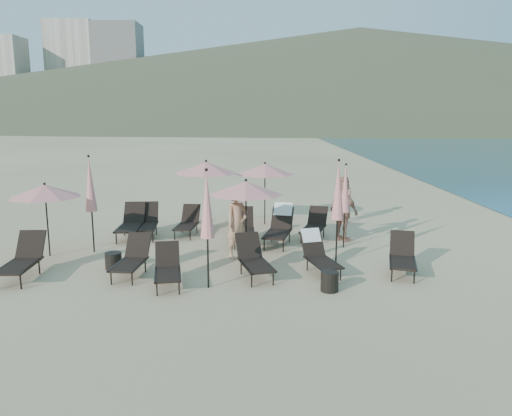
{
  "coord_description": "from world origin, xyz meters",
  "views": [
    {
      "loc": [
        0.32,
        -11.49,
        3.92
      ],
      "look_at": [
        0.21,
        3.5,
        1.1
      ],
      "focal_mm": 35.0,
      "sensor_mm": 36.0,
      "label": 1
    }
  ],
  "objects_px": {
    "lounger_11": "(314,225)",
    "umbrella_closed_3": "(338,191)",
    "side_table_1": "(330,281)",
    "beachgoer_b": "(343,199)",
    "lounger_2": "(168,268)",
    "umbrella_closed_0": "(207,206)",
    "lounger_4": "(318,253)",
    "umbrella_open_2": "(206,168)",
    "lounger_7": "(146,222)",
    "umbrella_closed_1": "(345,189)",
    "beachgoer_a": "(237,224)",
    "lounger_0": "(22,259)",
    "lounger_5": "(402,256)",
    "umbrella_open_1": "(246,188)",
    "umbrella_open_3": "(265,169)",
    "lounger_3": "(254,259)",
    "beachgoer_c": "(344,211)",
    "umbrella_open_0": "(45,191)",
    "lounger_9": "(243,228)",
    "lounger_1": "(132,258)",
    "lounger_6": "(131,223)",
    "umbrella_closed_2": "(90,185)",
    "side_table_0": "(113,261)",
    "lounger_8": "(188,222)",
    "lounger_10": "(280,226)"
  },
  "relations": [
    {
      "from": "beachgoer_a",
      "to": "umbrella_open_0",
      "type": "bearing_deg",
      "value": 136.71
    },
    {
      "from": "beachgoer_a",
      "to": "beachgoer_b",
      "type": "distance_m",
      "value": 5.98
    },
    {
      "from": "lounger_1",
      "to": "beachgoer_c",
      "type": "xyz_separation_m",
      "value": [
        5.77,
        3.39,
        0.52
      ]
    },
    {
      "from": "lounger_3",
      "to": "side_table_1",
      "type": "distance_m",
      "value": 2.02
    },
    {
      "from": "side_table_1",
      "to": "beachgoer_b",
      "type": "bearing_deg",
      "value": 78.55
    },
    {
      "from": "lounger_11",
      "to": "beachgoer_b",
      "type": "xyz_separation_m",
      "value": [
        1.31,
        2.49,
        0.41
      ]
    },
    {
      "from": "lounger_9",
      "to": "beachgoer_a",
      "type": "xyz_separation_m",
      "value": [
        -0.12,
        -1.66,
        0.49
      ]
    },
    {
      "from": "lounger_10",
      "to": "umbrella_open_2",
      "type": "height_order",
      "value": "umbrella_open_2"
    },
    {
      "from": "lounger_0",
      "to": "lounger_5",
      "type": "xyz_separation_m",
      "value": [
        9.32,
        0.43,
        -0.04
      ]
    },
    {
      "from": "umbrella_open_0",
      "to": "umbrella_closed_1",
      "type": "relative_size",
      "value": 0.82
    },
    {
      "from": "lounger_1",
      "to": "beachgoer_c",
      "type": "height_order",
      "value": "beachgoer_c"
    },
    {
      "from": "umbrella_open_1",
      "to": "umbrella_open_3",
      "type": "bearing_deg",
      "value": 82.5
    },
    {
      "from": "umbrella_open_1",
      "to": "beachgoer_c",
      "type": "relative_size",
      "value": 1.15
    },
    {
      "from": "lounger_0",
      "to": "lounger_5",
      "type": "distance_m",
      "value": 9.33
    },
    {
      "from": "lounger_0",
      "to": "umbrella_open_3",
      "type": "relative_size",
      "value": 0.8
    },
    {
      "from": "umbrella_open_1",
      "to": "umbrella_closed_0",
      "type": "height_order",
      "value": "umbrella_closed_0"
    },
    {
      "from": "umbrella_closed_1",
      "to": "lounger_2",
      "type": "bearing_deg",
      "value": -144.36
    },
    {
      "from": "lounger_1",
      "to": "lounger_2",
      "type": "relative_size",
      "value": 1.02
    },
    {
      "from": "lounger_2",
      "to": "umbrella_closed_0",
      "type": "relative_size",
      "value": 0.59
    },
    {
      "from": "beachgoer_c",
      "to": "side_table_0",
      "type": "bearing_deg",
      "value": 78.61
    },
    {
      "from": "lounger_4",
      "to": "umbrella_closed_2",
      "type": "xyz_separation_m",
      "value": [
        -6.28,
        1.77,
        1.48
      ]
    },
    {
      "from": "lounger_11",
      "to": "umbrella_open_2",
      "type": "height_order",
      "value": "umbrella_open_2"
    },
    {
      "from": "beachgoer_c",
      "to": "lounger_11",
      "type": "bearing_deg",
      "value": 30.84
    },
    {
      "from": "umbrella_open_1",
      "to": "lounger_7",
      "type": "bearing_deg",
      "value": 144.41
    },
    {
      "from": "lounger_6",
      "to": "umbrella_closed_0",
      "type": "height_order",
      "value": "umbrella_closed_0"
    },
    {
      "from": "lounger_2",
      "to": "umbrella_closed_2",
      "type": "relative_size",
      "value": 0.57
    },
    {
      "from": "lounger_7",
      "to": "side_table_0",
      "type": "height_order",
      "value": "lounger_7"
    },
    {
      "from": "side_table_0",
      "to": "beachgoer_a",
      "type": "bearing_deg",
      "value": 18.67
    },
    {
      "from": "lounger_5",
      "to": "lounger_7",
      "type": "bearing_deg",
      "value": 166.4
    },
    {
      "from": "umbrella_open_0",
      "to": "beachgoer_a",
      "type": "bearing_deg",
      "value": -1.55
    },
    {
      "from": "lounger_6",
      "to": "beachgoer_c",
      "type": "relative_size",
      "value": 0.97
    },
    {
      "from": "lounger_3",
      "to": "beachgoer_c",
      "type": "height_order",
      "value": "beachgoer_c"
    },
    {
      "from": "lounger_1",
      "to": "umbrella_closed_0",
      "type": "xyz_separation_m",
      "value": [
        1.98,
        -0.91,
        1.49
      ]
    },
    {
      "from": "lounger_8",
      "to": "beachgoer_b",
      "type": "relative_size",
      "value": 0.97
    },
    {
      "from": "beachgoer_c",
      "to": "lounger_9",
      "type": "bearing_deg",
      "value": 57.51
    },
    {
      "from": "umbrella_open_1",
      "to": "beachgoer_a",
      "type": "bearing_deg",
      "value": -165.31
    },
    {
      "from": "lounger_7",
      "to": "umbrella_closed_2",
      "type": "relative_size",
      "value": 0.66
    },
    {
      "from": "lounger_11",
      "to": "umbrella_closed_3",
      "type": "xyz_separation_m",
      "value": [
        0.29,
        -2.73,
        1.51
      ]
    },
    {
      "from": "lounger_6",
      "to": "lounger_1",
      "type": "bearing_deg",
      "value": -77.86
    },
    {
      "from": "umbrella_closed_0",
      "to": "lounger_4",
      "type": "bearing_deg",
      "value": 24.73
    },
    {
      "from": "lounger_1",
      "to": "lounger_3",
      "type": "distance_m",
      "value": 3.01
    },
    {
      "from": "lounger_7",
      "to": "beachgoer_a",
      "type": "bearing_deg",
      "value": -44.38
    },
    {
      "from": "lounger_0",
      "to": "side_table_0",
      "type": "relative_size",
      "value": 4.18
    },
    {
      "from": "lounger_9",
      "to": "umbrella_closed_2",
      "type": "bearing_deg",
      "value": -168.57
    },
    {
      "from": "lounger_7",
      "to": "umbrella_closed_1",
      "type": "relative_size",
      "value": 0.73
    },
    {
      "from": "lounger_7",
      "to": "beachgoer_a",
      "type": "distance_m",
      "value": 3.94
    },
    {
      "from": "umbrella_open_2",
      "to": "beachgoer_b",
      "type": "relative_size",
      "value": 1.41
    },
    {
      "from": "lounger_2",
      "to": "umbrella_closed_0",
      "type": "xyz_separation_m",
      "value": [
        0.97,
        -0.21,
        1.51
      ]
    },
    {
      "from": "lounger_11",
      "to": "umbrella_open_0",
      "type": "bearing_deg",
      "value": -147.04
    },
    {
      "from": "lounger_6",
      "to": "lounger_9",
      "type": "relative_size",
      "value": 1.03
    }
  ]
}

